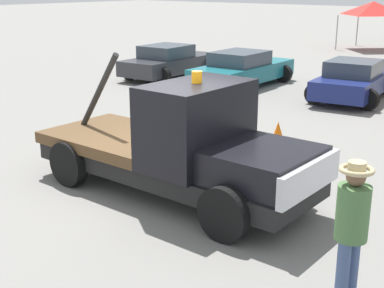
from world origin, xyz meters
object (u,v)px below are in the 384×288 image
Objects in this scene: parked_car_charcoal at (169,62)px; traffic_cone at (278,133)px; canopy_tent_red at (373,8)px; parked_car_teal at (242,69)px; tow_truck at (185,149)px; parked_car_navy at (354,80)px; person_near_truck at (352,222)px.

traffic_cone is at bearing -126.93° from parked_car_charcoal.
traffic_cone is at bearing -74.07° from canopy_tent_red.
parked_car_charcoal and parked_car_teal have the same top height.
parked_car_navy is at bearing 96.11° from tow_truck.
parked_car_charcoal is at bearing 147.19° from traffic_cone.
tow_truck is at bearing -153.67° from parked_car_teal.
parked_car_teal is 4.26m from parked_car_navy.
canopy_tent_red is (-9.90, 25.50, 1.27)m from person_near_truck.
canopy_tent_red is (-6.20, 24.18, 1.43)m from tow_truck.
traffic_cone is (4.95, -5.67, -0.40)m from parked_car_teal.
parked_car_teal is at bearing 118.63° from tow_truck.
person_near_truck is 6.83m from traffic_cone.
tow_truck reaches higher than parked_car_teal.
tow_truck is at bearing -83.59° from traffic_cone.
canopy_tent_red is 5.44× the size of traffic_cone.
parked_car_navy is 6.14m from traffic_cone.
parked_car_teal is at bearing -43.78° from person_near_truck.
parked_car_navy is 1.49× the size of canopy_tent_red.
canopy_tent_red is at bearing 105.93° from traffic_cone.
tow_truck is 1.21× the size of parked_car_charcoal.
person_near_truck is at bearing -143.23° from parked_car_teal.
canopy_tent_red is at bearing -62.07° from person_near_truck.
person_near_truck reaches higher than parked_car_charcoal.
person_near_truck is 0.39× the size of parked_car_charcoal.
parked_car_teal is 14.58m from canopy_tent_red.
parked_car_charcoal is 8.45× the size of traffic_cone.
parked_car_charcoal is 1.55× the size of canopy_tent_red.
parked_car_teal is (3.50, 0.23, 0.00)m from parked_car_charcoal.
tow_truck is 1.26× the size of parked_car_navy.
parked_car_navy is at bearing -70.28° from canopy_tent_red.
tow_truck is 11.12m from parked_car_teal.
person_near_truck is 12.45m from parked_car_navy.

